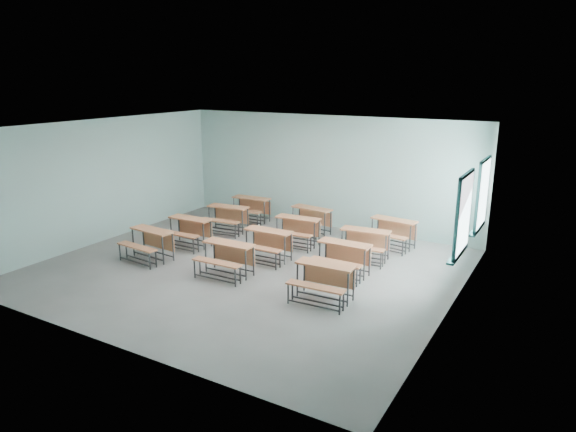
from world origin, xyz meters
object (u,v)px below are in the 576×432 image
(desk_unit_r0c0, at_px, (149,240))
(desk_unit_r1c2, at_px, (343,254))
(desk_unit_r2c0, at_px, (226,215))
(desk_unit_r0c2, at_px, (323,277))
(desk_unit_r3c0, at_px, (250,206))
(desk_unit_r0c1, at_px, (226,254))
(desk_unit_r2c2, at_px, (364,240))
(desk_unit_r1c0, at_px, (188,228))
(desk_unit_r1c1, at_px, (266,241))
(desk_unit_r3c1, at_px, (310,217))
(desk_unit_r2c1, at_px, (296,227))
(desk_unit_r3c2, at_px, (392,229))

(desk_unit_r0c0, distance_m, desk_unit_r1c2, 4.61)
(desk_unit_r2c0, bearing_deg, desk_unit_r0c2, -38.11)
(desk_unit_r2c0, relative_size, desk_unit_r3c0, 1.03)
(desk_unit_r2c0, bearing_deg, desk_unit_r1c2, -24.06)
(desk_unit_r0c1, bearing_deg, desk_unit_r2c2, 46.09)
(desk_unit_r0c1, bearing_deg, desk_unit_r3c0, 116.17)
(desk_unit_r0c2, height_order, desk_unit_r2c2, same)
(desk_unit_r1c2, bearing_deg, desk_unit_r1c0, -178.19)
(desk_unit_r0c0, bearing_deg, desk_unit_r2c0, 90.32)
(desk_unit_r0c1, relative_size, desk_unit_r1c1, 1.01)
(desk_unit_r0c1, height_order, desk_unit_r1c0, same)
(desk_unit_r0c1, xyz_separation_m, desk_unit_r0c2, (2.41, -0.12, 0.00))
(desk_unit_r0c1, distance_m, desk_unit_r3c1, 3.65)
(desk_unit_r0c1, bearing_deg, desk_unit_r2c1, 81.88)
(desk_unit_r0c2, bearing_deg, desk_unit_r0c1, 174.70)
(desk_unit_r2c1, height_order, desk_unit_r2c2, same)
(desk_unit_r0c0, distance_m, desk_unit_r0c2, 4.61)
(desk_unit_r1c1, height_order, desk_unit_r2c2, same)
(desk_unit_r3c0, bearing_deg, desk_unit_r1c0, -94.34)
(desk_unit_r0c0, bearing_deg, desk_unit_r0c2, 5.34)
(desk_unit_r0c2, bearing_deg, desk_unit_r3c0, 135.44)
(desk_unit_r1c0, relative_size, desk_unit_r2c2, 0.95)
(desk_unit_r3c2, bearing_deg, desk_unit_r3c1, -172.26)
(desk_unit_r2c1, distance_m, desk_unit_r2c2, 1.93)
(desk_unit_r1c0, bearing_deg, desk_unit_r0c1, -29.64)
(desk_unit_r0c0, distance_m, desk_unit_r3c0, 3.95)
(desk_unit_r0c2, xyz_separation_m, desk_unit_r3c0, (-4.40, 3.96, 0.00))
(desk_unit_r2c2, bearing_deg, desk_unit_r0c1, -138.37)
(desk_unit_r1c2, bearing_deg, desk_unit_r2c1, 145.45)
(desk_unit_r1c1, xyz_separation_m, desk_unit_r2c0, (-2.19, 1.38, 0.00))
(desk_unit_r3c2, bearing_deg, desk_unit_r2c2, -94.20)
(desk_unit_r0c0, relative_size, desk_unit_r3c1, 0.98)
(desk_unit_r2c0, xyz_separation_m, desk_unit_r3c2, (4.45, 1.02, 0.00))
(desk_unit_r0c1, xyz_separation_m, desk_unit_r3c1, (0.14, 3.65, 0.00))
(desk_unit_r0c0, height_order, desk_unit_r3c0, same)
(desk_unit_r2c0, height_order, desk_unit_r3c1, same)
(desk_unit_r0c2, height_order, desk_unit_r3c0, same)
(desk_unit_r0c1, height_order, desk_unit_r2c0, same)
(desk_unit_r2c0, xyz_separation_m, desk_unit_r3c1, (2.09, 1.02, 0.00))
(desk_unit_r1c2, relative_size, desk_unit_r2c0, 0.94)
(desk_unit_r3c0, bearing_deg, desk_unit_r0c1, -65.25)
(desk_unit_r1c0, height_order, desk_unit_r2c0, same)
(desk_unit_r3c0, bearing_deg, desk_unit_r3c2, -5.15)
(desk_unit_r0c0, height_order, desk_unit_r1c0, same)
(desk_unit_r1c0, bearing_deg, desk_unit_r3c0, 87.57)
(desk_unit_r2c2, height_order, desk_unit_r3c1, same)
(desk_unit_r1c2, distance_m, desk_unit_r3c0, 4.92)
(desk_unit_r0c0, distance_m, desk_unit_r3c1, 4.42)
(desk_unit_r0c0, xyz_separation_m, desk_unit_r3c1, (2.34, 3.75, 0.00))
(desk_unit_r0c0, xyz_separation_m, desk_unit_r2c1, (2.51, 2.68, 0.00))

